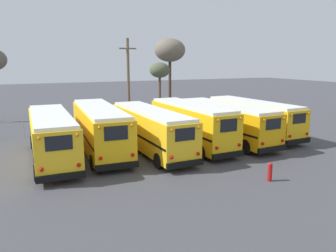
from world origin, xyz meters
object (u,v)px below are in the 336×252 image
Objects in this scene: school_bus_0 at (52,135)px; utility_pole at (128,80)px; school_bus_5 at (252,117)px; school_bus_3 at (191,123)px; school_bus_4 at (226,121)px; bare_tree_1 at (170,51)px; school_bus_1 at (100,128)px; school_bus_2 at (150,129)px; bare_tree_2 at (160,71)px; fire_hydrant at (270,172)px.

utility_pole is at bearing 50.99° from school_bus_0.
school_bus_0 is 16.51m from school_bus_5.
school_bus_3 is 3.31m from school_bus_4.
bare_tree_1 is at bearing 69.31° from school_bus_3.
bare_tree_1 is at bearing 87.94° from school_bus_5.
school_bus_5 is (6.60, 0.97, -0.10)m from school_bus_3.
school_bus_1 reaches higher than school_bus_2.
school_bus_2 is 1.10× the size of school_bus_3.
school_bus_2 is at bearing -100.62° from utility_pole.
bare_tree_2 is at bearing 43.44° from utility_pole.
bare_tree_2 is (8.08, 16.98, 3.51)m from school_bus_2.
school_bus_3 is at bearing -11.45° from school_bus_1.
utility_pole is at bearing -136.86° from bare_tree_1.
school_bus_2 is 1.22× the size of utility_pole.
school_bus_3 is at bearing -175.89° from school_bus_4.
utility_pole is (5.43, 9.98, 2.73)m from school_bus_1.
school_bus_1 is 23.40m from bare_tree_1.
bare_tree_2 reaches higher than school_bus_2.
school_bus_2 is at bearing -115.45° from bare_tree_2.
bare_tree_2 reaches higher than school_bus_1.
bare_tree_2 is (5.96, 5.64, 0.68)m from utility_pole.
utility_pole reaches higher than school_bus_3.
school_bus_0 is 14.15m from utility_pole.
school_bus_5 is (9.90, 1.00, -0.00)m from school_bus_2.
utility_pole is (2.13, 11.34, 2.83)m from school_bus_2.
bare_tree_1 reaches higher than school_bus_0.
utility_pole is at bearing 94.26° from fire_hydrant.
fire_hydrant is (-4.49, -25.30, -4.63)m from bare_tree_2.
school_bus_0 is at bearing -178.51° from school_bus_5.
school_bus_3 is 1.03× the size of bare_tree_1.
school_bus_2 is 10.19× the size of fire_hydrant.
school_bus_3 is at bearing -105.75° from bare_tree_2.
bare_tree_1 is at bearing 43.14° from utility_pole.
bare_tree_2 is 26.11m from fire_hydrant.
school_bus_5 reaches higher than fire_hydrant.
school_bus_0 is 13.58m from fire_hydrant.
fire_hydrant is (-6.31, -9.32, -1.12)m from school_bus_5.
school_bus_3 is at bearing -3.16° from school_bus_0.
utility_pole reaches higher than school_bus_1.
school_bus_1 is at bearing 168.55° from school_bus_3.
school_bus_3 is at bearing -110.69° from bare_tree_1.
school_bus_5 is (13.20, -0.36, -0.10)m from school_bus_1.
school_bus_3 is 8.44m from fire_hydrant.
school_bus_2 is (6.60, -0.57, -0.02)m from school_bus_0.
utility_pole is 8.36× the size of fire_hydrant.
school_bus_1 is 1.12× the size of school_bus_3.
school_bus_4 is 20.32m from bare_tree_1.
school_bus_2 is at bearing 113.35° from fire_hydrant.
bare_tree_2 is (11.38, 15.62, 3.41)m from school_bus_1.
school_bus_4 is at bearing 2.27° from school_bus_2.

